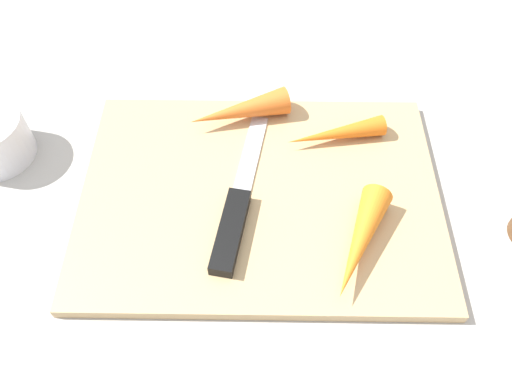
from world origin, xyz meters
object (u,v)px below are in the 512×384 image
(carrot_medium, at_px, (236,111))
(cutting_board, at_px, (256,195))
(knife, at_px, (229,220))
(carrot_shortest, at_px, (332,134))
(carrot_longest, at_px, (356,242))

(carrot_medium, bearing_deg, cutting_board, 85.01)
(knife, distance_m, carrot_shortest, 0.15)
(knife, relative_size, carrot_medium, 1.82)
(cutting_board, xyz_separation_m, knife, (0.02, 0.04, 0.01))
(carrot_longest, xyz_separation_m, carrot_shortest, (0.01, -0.14, -0.00))
(cutting_board, distance_m, carrot_medium, 0.10)
(carrot_longest, height_order, carrot_medium, same)
(knife, height_order, carrot_shortest, carrot_shortest)
(knife, height_order, carrot_longest, carrot_longest)
(carrot_medium, xyz_separation_m, carrot_shortest, (-0.10, 0.03, -0.00))
(carrot_shortest, bearing_deg, knife, 31.37)
(cutting_board, bearing_deg, carrot_longest, 144.25)
(carrot_longest, relative_size, carrot_medium, 1.06)
(knife, height_order, carrot_medium, carrot_medium)
(carrot_medium, relative_size, carrot_shortest, 1.03)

